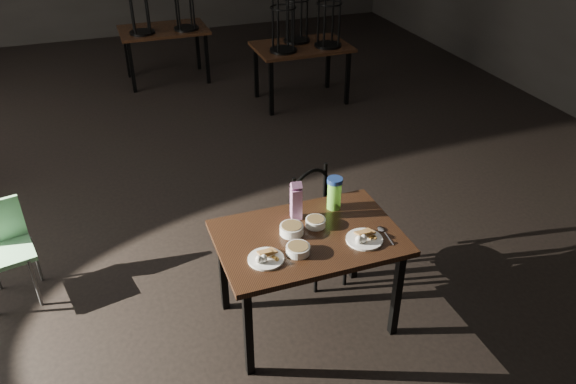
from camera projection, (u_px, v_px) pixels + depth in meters
name	position (u px, v px, depth m)	size (l,w,h in m)	color
main_table	(308.00, 245.00, 3.71)	(1.20, 0.80, 0.75)	black
plate_left	(266.00, 257.00, 3.44)	(0.23, 0.23, 0.07)	white
plate_right	(364.00, 238.00, 3.61)	(0.24, 0.24, 0.08)	white
bowl_near	(292.00, 229.00, 3.67)	(0.16, 0.16, 0.06)	white
bowl_far	(316.00, 222.00, 3.75)	(0.14, 0.14, 0.05)	white
bowl_big	(298.00, 249.00, 3.50)	(0.15, 0.15, 0.05)	white
juice_carton	(296.00, 201.00, 3.77)	(0.08, 0.08, 0.28)	#831773
water_bottle	(334.00, 193.00, 3.88)	(0.13, 0.13, 0.24)	#7EEA44
spoon	(382.00, 230.00, 3.71)	(0.05, 0.22, 0.01)	silver
bentwood_chair	(319.00, 218.00, 4.21)	(0.48, 0.48, 0.91)	black
school_chair	(4.00, 243.00, 4.07)	(0.42, 0.42, 0.77)	#7FC58D
bg_table_right	(302.00, 43.00, 7.13)	(1.20, 0.80, 1.48)	black
bg_table_far	(163.00, 29.00, 7.78)	(1.20, 0.80, 1.48)	black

